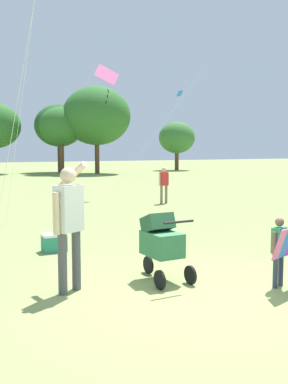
# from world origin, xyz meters

# --- Properties ---
(ground_plane) EXTENTS (120.00, 120.00, 0.00)m
(ground_plane) POSITION_xyz_m (0.00, 0.00, 0.00)
(ground_plane) COLOR #849351
(child_with_butterfly_kite) EXTENTS (0.79, 0.46, 1.01)m
(child_with_butterfly_kite) POSITION_xyz_m (1.28, -0.33, 0.61)
(child_with_butterfly_kite) COLOR #33384C
(child_with_butterfly_kite) RESTS_ON ground
(person_adult_flyer) EXTENTS (0.55, 0.67, 1.81)m
(person_adult_flyer) POSITION_xyz_m (-1.49, 0.84, 1.05)
(person_adult_flyer) COLOR #4C4C51
(person_adult_flyer) RESTS_ON ground
(stroller) EXTENTS (0.57, 1.09, 1.03)m
(stroller) POSITION_xyz_m (-0.08, 0.77, 0.61)
(stroller) COLOR black
(stroller) RESTS_ON ground
(kite_green_novelty) EXTENTS (2.72, 4.04, 5.41)m
(kite_green_novelty) POSITION_xyz_m (3.71, 12.02, 4.78)
(kite_green_novelty) COLOR pink
(kite_green_novelty) RESTS_ON ground
(person_sitting_far) EXTENTS (0.42, 0.19, 1.32)m
(person_sitting_far) POSITION_xyz_m (4.60, 9.05, 0.78)
(person_sitting_far) COLOR #7F705B
(person_sitting_far) RESTS_ON ground
(cooler_box) EXTENTS (0.45, 0.33, 0.35)m
(cooler_box) POSITION_xyz_m (-1.01, 3.36, 0.18)
(cooler_box) COLOR #288466
(cooler_box) RESTS_ON ground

